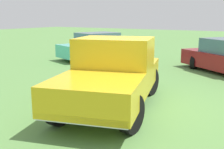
# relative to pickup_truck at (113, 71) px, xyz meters

# --- Properties ---
(ground_plane) EXTENTS (80.00, 80.00, 0.00)m
(ground_plane) POSITION_rel_pickup_truck_xyz_m (-0.42, 0.32, -0.96)
(ground_plane) COLOR #5B8C47
(pickup_truck) EXTENTS (5.02, 3.20, 1.84)m
(pickup_truck) POSITION_rel_pickup_truck_xyz_m (0.00, 0.00, 0.00)
(pickup_truck) COLOR black
(pickup_truck) RESTS_ON ground_plane
(sedan_near) EXTENTS (5.14, 3.39, 1.48)m
(sedan_near) POSITION_rel_pickup_truck_xyz_m (-6.89, -5.11, -0.27)
(sedan_near) COLOR black
(sedan_near) RESTS_ON ground_plane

